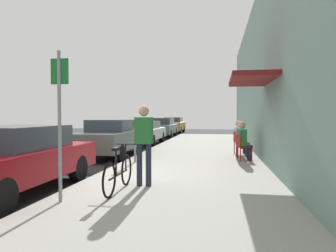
{
  "coord_description": "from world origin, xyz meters",
  "views": [
    {
      "loc": [
        3.1,
        -7.07,
        1.61
      ],
      "look_at": [
        0.64,
        7.73,
        1.11
      ],
      "focal_mm": 32.79,
      "sensor_mm": 36.0,
      "label": 1
    }
  ],
  "objects": [
    {
      "name": "ground_plane",
      "position": [
        0.0,
        0.0,
        0.0
      ],
      "size": [
        60.0,
        60.0,
        0.0
      ],
      "primitive_type": "plane",
      "color": "#2D2D30"
    },
    {
      "name": "sidewalk_slab",
      "position": [
        2.25,
        2.0,
        0.06
      ],
      "size": [
        4.5,
        32.0,
        0.12
      ],
      "primitive_type": "cube",
      "color": "#9E9B93",
      "rests_on": "ground_plane"
    },
    {
      "name": "building_facade",
      "position": [
        4.65,
        2.0,
        3.15
      ],
      "size": [
        1.4,
        32.0,
        6.32
      ],
      "color": "gray",
      "rests_on": "ground_plane"
    },
    {
      "name": "parked_car_0",
      "position": [
        -1.1,
        -1.38,
        0.72
      ],
      "size": [
        1.8,
        4.4,
        1.4
      ],
      "color": "maroon",
      "rests_on": "ground_plane"
    },
    {
      "name": "parked_car_1",
      "position": [
        -1.1,
        4.51,
        0.76
      ],
      "size": [
        1.8,
        4.4,
        1.45
      ],
      "color": "#47514C",
      "rests_on": "ground_plane"
    },
    {
      "name": "parked_car_2",
      "position": [
        -1.1,
        9.78,
        0.69
      ],
      "size": [
        1.8,
        4.4,
        1.31
      ],
      "color": "#B7B7BC",
      "rests_on": "ground_plane"
    },
    {
      "name": "parked_car_3",
      "position": [
        -1.1,
        15.54,
        0.75
      ],
      "size": [
        1.8,
        4.4,
        1.45
      ],
      "color": "#47514C",
      "rests_on": "ground_plane"
    },
    {
      "name": "parked_car_4",
      "position": [
        -1.1,
        21.39,
        0.76
      ],
      "size": [
        1.8,
        4.4,
        1.47
      ],
      "color": "#A58433",
      "rests_on": "ground_plane"
    },
    {
      "name": "parking_meter",
      "position": [
        0.45,
        2.41,
        0.89
      ],
      "size": [
        0.12,
        0.1,
        1.32
      ],
      "color": "slate",
      "rests_on": "sidewalk_slab"
    },
    {
      "name": "street_sign",
      "position": [
        0.4,
        -2.19,
        1.64
      ],
      "size": [
        0.32,
        0.06,
        2.6
      ],
      "color": "gray",
      "rests_on": "sidewalk_slab"
    },
    {
      "name": "bicycle_0",
      "position": [
        1.15,
        -1.3,
        0.48
      ],
      "size": [
        0.46,
        1.71,
        0.9
      ],
      "color": "black",
      "rests_on": "sidewalk_slab"
    },
    {
      "name": "cafe_chair_0",
      "position": [
        3.86,
        3.32,
        0.62
      ],
      "size": [
        0.53,
        0.53,
        0.87
      ],
      "color": "maroon",
      "rests_on": "sidewalk_slab"
    },
    {
      "name": "seated_patron_0",
      "position": [
        3.92,
        3.34,
        0.82
      ],
      "size": [
        0.49,
        0.44,
        1.29
      ],
      "color": "#232838",
      "rests_on": "sidewalk_slab"
    },
    {
      "name": "cafe_chair_1",
      "position": [
        3.86,
        4.11,
        0.62
      ],
      "size": [
        0.48,
        0.48,
        0.87
      ],
      "color": "maroon",
      "rests_on": "sidewalk_slab"
    },
    {
      "name": "seated_patron_1",
      "position": [
        3.92,
        4.11,
        0.82
      ],
      "size": [
        0.45,
        0.38,
        1.29
      ],
      "color": "#232838",
      "rests_on": "sidewalk_slab"
    },
    {
      "name": "cafe_chair_2",
      "position": [
        3.86,
        5.31,
        0.62
      ],
      "size": [
        0.51,
        0.51,
        0.87
      ],
      "color": "maroon",
      "rests_on": "sidewalk_slab"
    },
    {
      "name": "seated_patron_2",
      "position": [
        3.92,
        5.32,
        0.82
      ],
      "size": [
        0.48,
        0.42,
        1.29
      ],
      "color": "#232838",
      "rests_on": "sidewalk_slab"
    },
    {
      "name": "pedestrian_standing",
      "position": [
        1.53,
        -0.77,
        1.12
      ],
      "size": [
        0.36,
        0.22,
        1.7
      ],
      "color": "#232838",
      "rests_on": "sidewalk_slab"
    }
  ]
}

